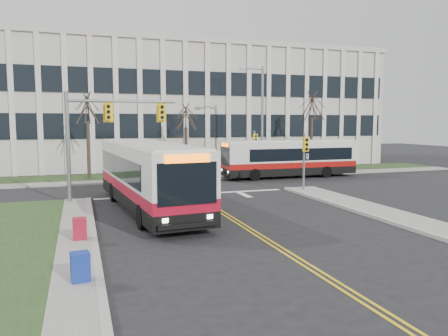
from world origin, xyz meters
The scene contains 17 objects.
ground centered at (0.00, 0.00, 0.00)m, with size 120.00×120.00×0.00m, color black.
sidewalk_west centered at (-7.00, -5.00, 0.07)m, with size 1.20×26.00×0.14m, color #9E9B93.
sidewalk_cross centered at (5.00, 15.20, 0.07)m, with size 44.00×1.60×0.14m, color #9E9B93.
building_lawn centered at (5.00, 18.00, 0.06)m, with size 44.00×5.00×0.12m, color #29431C.
office_building centered at (5.00, 30.00, 6.00)m, with size 40.00×16.00×12.00m, color beige.
mast_arm_signal centered at (-5.62, 7.16, 4.26)m, with size 6.11×0.38×6.20m.
signal_pole_near centered at (7.20, 6.90, 2.50)m, with size 0.34×0.39×3.80m.
signal_pole_far centered at (7.20, 15.40, 2.50)m, with size 0.34×0.39×3.80m.
streetlight centered at (8.03, 16.20, 5.19)m, with size 2.15×0.25×9.20m.
directory_sign centered at (2.50, 17.50, 1.17)m, with size 1.50×0.12×2.00m.
tree_left centered at (-6.00, 18.00, 5.51)m, with size 1.80×1.80×7.70m.
tree_mid centered at (2.00, 18.20, 4.88)m, with size 1.80×1.80×6.82m.
tree_right centered at (14.00, 18.00, 5.91)m, with size 1.80×1.80×8.25m.
bus_main centered at (-3.40, 4.19, 1.70)m, with size 2.76×12.74×3.40m, color silver, non-canonical shape.
bus_cross centered at (9.72, 14.00, 1.49)m, with size 2.43×11.20×2.99m, color silver, non-canonical shape.
newspaper_box_blue centered at (-6.80, -5.91, 0.47)m, with size 0.50×0.45×0.95m, color navy.
newspaper_box_red centered at (-6.80, -1.32, 0.47)m, with size 0.50×0.45×0.95m, color maroon.
Camera 1 is at (-6.73, -18.26, 4.51)m, focal length 35.00 mm.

